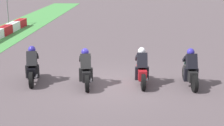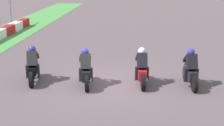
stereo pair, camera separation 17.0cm
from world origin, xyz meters
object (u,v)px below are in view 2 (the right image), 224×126
at_px(rider_lane_a, 191,71).
at_px(rider_lane_d, 33,67).
at_px(rider_lane_c, 86,71).
at_px(rider_lane_b, 142,70).

bearing_deg(rider_lane_a, rider_lane_d, 84.06).
distance_m(rider_lane_a, rider_lane_c, 4.15).
distance_m(rider_lane_a, rider_lane_b, 1.93).
distance_m(rider_lane_c, rider_lane_d, 2.25).
distance_m(rider_lane_b, rider_lane_d, 4.45).
bearing_deg(rider_lane_c, rider_lane_d, 71.00).
bearing_deg(rider_lane_c, rider_lane_b, -93.70).
bearing_deg(rider_lane_d, rider_lane_b, -100.49).
bearing_deg(rider_lane_a, rider_lane_c, 87.93).
bearing_deg(rider_lane_a, rider_lane_b, 82.97).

